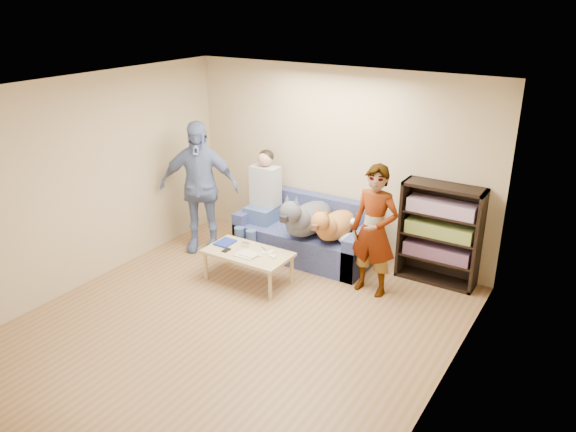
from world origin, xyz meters
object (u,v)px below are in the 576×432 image
Objects in this scene: camera_silver at (246,244)px; dog_tan at (333,225)px; person_standing_left at (199,187)px; person_seated at (262,198)px; dog_gray at (306,218)px; sofa at (306,237)px; bookshelf at (440,232)px; notebook_blue at (225,243)px; person_standing_right at (374,231)px; coffee_table at (248,255)px.

dog_tan is at bearing 42.50° from camera_silver.
person_standing_left is 1.28× the size of person_seated.
dog_gray is at bearing 56.70° from camera_silver.
sofa is 1.86m from bookshelf.
dog_tan is at bearing -14.82° from person_standing_left.
person_standing_left is 1.98m from dog_tan.
notebook_blue is 2.36× the size of camera_silver.
person_standing_left is 1.59m from dog_gray.
dog_tan is (1.14, 0.86, 0.19)m from notebook_blue.
notebook_blue is 0.96m from person_seated.
camera_silver is 0.94m from person_seated.
person_seated is (-1.87, 0.35, -0.04)m from person_standing_right.
camera_silver is 0.10× the size of dog_tan.
bookshelf reaches higher than dog_tan.
bookshelf reaches higher than sofa.
coffee_table is (0.12, -0.12, -0.07)m from camera_silver.
coffee_table is 2.44m from bookshelf.
bookshelf is (1.30, 0.40, 0.05)m from dog_tan.
person_standing_right is at bearing -21.49° from sofa.
person_standing_right is at bearing -23.72° from dog_tan.
camera_silver is 1.03m from sofa.
coffee_table is at bearing -49.81° from person_standing_left.
person_seated is at bearing 110.39° from camera_silver.
dog_tan is (0.38, 0.06, -0.04)m from dog_gray.
sofa is 0.84m from person_seated.
bookshelf is (2.47, 0.36, -0.09)m from person_seated.
camera_silver is at bearing 135.00° from coffee_table.
person_standing_left is 1.48× the size of dog_gray.
person_standing_right reaches higher than dog_gray.
person_standing_right is at bearing -129.82° from bookshelf.
dog_tan is (0.50, -0.17, 0.35)m from sofa.
coffee_table is at bearing -65.71° from person_seated.
dog_tan reaches higher than coffee_table.
person_standing_left reaches higher than notebook_blue.
dog_gray reaches higher than camera_silver.
person_standing_left is at bearing 158.06° from coffee_table.
bookshelf is at bearing 32.69° from coffee_table.
camera_silver is 1.18m from dog_tan.
dog_gray is at bearing -170.85° from dog_tan.
notebook_blue is (0.76, -0.42, -0.51)m from person_standing_left.
sofa is 1.64× the size of dog_tan.
camera_silver is 0.06× the size of sofa.
person_standing_right is 0.87× the size of person_standing_left.
person_seated is 0.80m from dog_gray.
coffee_table is (-0.36, -0.85, -0.29)m from dog_gray.
dog_gray is at bearing -62.33° from sofa.
person_standing_right is 6.29× the size of notebook_blue.
camera_silver is at bearing -69.61° from person_seated.
person_standing_right reaches higher than person_seated.
person_standing_right is 1.68m from camera_silver.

